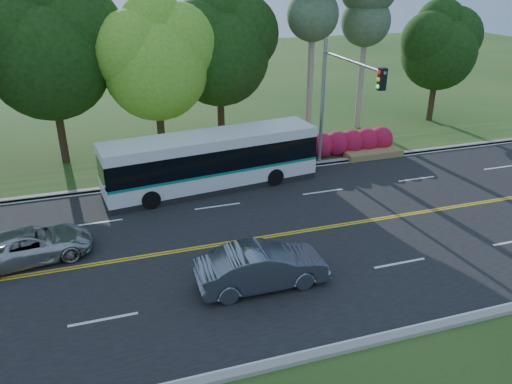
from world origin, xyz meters
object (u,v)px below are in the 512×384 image
object	(u,v)px
sedan	(262,267)
suv	(32,245)
traffic_signal	(339,90)
transit_bus	(212,162)

from	to	relation	value
sedan	suv	bearing A→B (deg)	60.86
traffic_signal	transit_bus	distance (m)	7.45
sedan	suv	world-z (taller)	sedan
traffic_signal	sedan	bearing A→B (deg)	-128.99
transit_bus	sedan	world-z (taller)	transit_bus
transit_bus	suv	xyz separation A→B (m)	(-8.21, -4.61, -0.78)
traffic_signal	suv	world-z (taller)	traffic_signal
traffic_signal	transit_bus	bearing A→B (deg)	177.08
transit_bus	sedan	distance (m)	9.02
traffic_signal	suv	distance (m)	16.03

